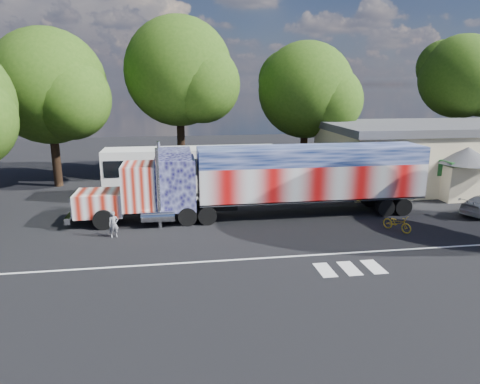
{
  "coord_description": "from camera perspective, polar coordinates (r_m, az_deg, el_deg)",
  "views": [
    {
      "loc": [
        -3.87,
        -22.32,
        8.35
      ],
      "look_at": [
        0.0,
        3.0,
        1.9
      ],
      "focal_mm": 32.0,
      "sensor_mm": 36.0,
      "label": 1
    }
  ],
  "objects": [
    {
      "name": "woman",
      "position": [
        25.01,
        -16.5,
        -4.16
      ],
      "size": [
        0.63,
        0.52,
        1.5
      ],
      "primitive_type": "imported",
      "rotation": [
        0.0,
        0.0,
        0.34
      ],
      "color": "slate",
      "rests_on": "ground"
    },
    {
      "name": "bicycle",
      "position": [
        26.71,
        20.22,
        -3.91
      ],
      "size": [
        1.46,
        1.89,
        0.95
      ],
      "primitive_type": "imported",
      "rotation": [
        0.0,
        0.0,
        0.53
      ],
      "color": "gold",
      "rests_on": "ground"
    },
    {
      "name": "tree_nw_a",
      "position": [
        38.43,
        -23.96,
        12.66
      ],
      "size": [
        9.65,
        9.19,
        12.8
      ],
      "color": "black",
      "rests_on": "ground"
    },
    {
      "name": "semi_truck",
      "position": [
        27.53,
        3.89,
        1.79
      ],
      "size": [
        22.61,
        3.57,
        4.82
      ],
      "color": "black",
      "rests_on": "ground"
    },
    {
      "name": "lane_markings",
      "position": [
        21.09,
        7.49,
        -9.3
      ],
      "size": [
        30.0,
        2.67,
        0.01
      ],
      "color": "silver",
      "rests_on": "ground"
    },
    {
      "name": "coach_bus",
      "position": [
        32.52,
        -6.39,
        2.69
      ],
      "size": [
        12.93,
        3.01,
        3.76
      ],
      "color": "white",
      "rests_on": "ground"
    },
    {
      "name": "ground",
      "position": [
        24.14,
        1.08,
        -6.1
      ],
      "size": [
        100.0,
        100.0,
        0.0
      ],
      "primitive_type": "plane",
      "color": "black"
    },
    {
      "name": "tree_far_ne",
      "position": [
        50.8,
        27.6,
        13.39
      ],
      "size": [
        8.88,
        8.46,
        13.35
      ],
      "color": "black",
      "rests_on": "ground"
    },
    {
      "name": "tree_n_mid",
      "position": [
        39.21,
        -7.92,
        15.52
      ],
      "size": [
        9.94,
        9.47,
        14.18
      ],
      "color": "black",
      "rests_on": "ground"
    },
    {
      "name": "hall_building",
      "position": [
        41.22,
        26.77,
        4.63
      ],
      "size": [
        22.4,
        12.8,
        5.2
      ],
      "color": "beige",
      "rests_on": "ground"
    },
    {
      "name": "tree_ne_a",
      "position": [
        41.55,
        9.01,
        13.2
      ],
      "size": [
        9.37,
        8.92,
        12.3
      ],
      "color": "black",
      "rests_on": "ground"
    }
  ]
}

